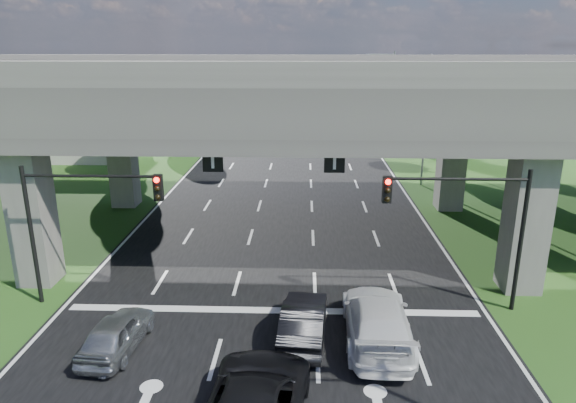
# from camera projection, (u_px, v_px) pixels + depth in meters

# --- Properties ---
(ground) EXTENTS (160.00, 160.00, 0.00)m
(ground) POSITION_uv_depth(u_px,v_px,m) (266.00, 360.00, 17.98)
(ground) COLOR #234115
(ground) RESTS_ON ground
(road) EXTENTS (18.00, 120.00, 0.03)m
(road) POSITION_uv_depth(u_px,v_px,m) (280.00, 251.00, 27.53)
(road) COLOR black
(road) RESTS_ON ground
(overpass) EXTENTS (80.00, 15.00, 10.00)m
(overpass) POSITION_uv_depth(u_px,v_px,m) (281.00, 98.00, 27.14)
(overpass) COLOR #3C3936
(overpass) RESTS_ON ground
(warehouse) EXTENTS (20.00, 10.00, 4.00)m
(warehouse) POSITION_uv_depth(u_px,v_px,m) (35.00, 134.00, 51.68)
(warehouse) COLOR #9E9E99
(warehouse) RESTS_ON ground
(signal_right) EXTENTS (5.76, 0.54, 6.00)m
(signal_right) POSITION_uv_depth(u_px,v_px,m) (470.00, 214.00, 20.27)
(signal_right) COLOR black
(signal_right) RESTS_ON ground
(signal_left) EXTENTS (5.76, 0.54, 6.00)m
(signal_left) POSITION_uv_depth(u_px,v_px,m) (80.00, 210.00, 20.77)
(signal_left) COLOR black
(signal_left) RESTS_ON ground
(streetlight_far) EXTENTS (3.38, 0.25, 10.00)m
(streetlight_far) POSITION_uv_depth(u_px,v_px,m) (421.00, 111.00, 38.89)
(streetlight_far) COLOR gray
(streetlight_far) RESTS_ON ground
(streetlight_beyond) EXTENTS (3.38, 0.25, 10.00)m
(streetlight_beyond) POSITION_uv_depth(u_px,v_px,m) (389.00, 92.00, 54.19)
(streetlight_beyond) COLOR gray
(streetlight_beyond) RESTS_ON ground
(tree_left_near) EXTENTS (4.50, 4.50, 7.80)m
(tree_left_near) POSITION_uv_depth(u_px,v_px,m) (119.00, 119.00, 41.87)
(tree_left_near) COLOR black
(tree_left_near) RESTS_ON ground
(tree_left_mid) EXTENTS (3.91, 3.90, 6.76)m
(tree_left_mid) POSITION_uv_depth(u_px,v_px,m) (118.00, 114.00, 49.80)
(tree_left_mid) COLOR black
(tree_left_mid) RESTS_ON ground
(tree_left_far) EXTENTS (4.80, 4.80, 8.32)m
(tree_left_far) POSITION_uv_depth(u_px,v_px,m) (177.00, 96.00, 57.04)
(tree_left_far) COLOR black
(tree_left_far) RESTS_ON ground
(tree_right_near) EXTENTS (4.20, 4.20, 7.28)m
(tree_right_near) POSITION_uv_depth(u_px,v_px,m) (445.00, 121.00, 43.02)
(tree_right_near) COLOR black
(tree_right_near) RESTS_ON ground
(tree_right_mid) EXTENTS (3.91, 3.90, 6.76)m
(tree_right_mid) POSITION_uv_depth(u_px,v_px,m) (454.00, 113.00, 50.66)
(tree_right_mid) COLOR black
(tree_right_mid) RESTS_ON ground
(tree_right_far) EXTENTS (4.50, 4.50, 7.80)m
(tree_right_far) POSITION_uv_depth(u_px,v_px,m) (400.00, 98.00, 58.25)
(tree_right_far) COLOR black
(tree_right_far) RESTS_ON ground
(car_silver) EXTENTS (1.95, 4.10, 1.35)m
(car_silver) POSITION_uv_depth(u_px,v_px,m) (117.00, 333.00, 18.37)
(car_silver) COLOR #A7ABAF
(car_silver) RESTS_ON road
(car_dark) EXTENTS (1.91, 4.60, 1.48)m
(car_dark) POSITION_uv_depth(u_px,v_px,m) (304.00, 320.00, 19.09)
(car_dark) COLOR black
(car_dark) RESTS_ON road
(car_white) EXTENTS (2.55, 5.93, 1.70)m
(car_white) POSITION_uv_depth(u_px,v_px,m) (377.00, 320.00, 18.92)
(car_white) COLOR silver
(car_white) RESTS_ON road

